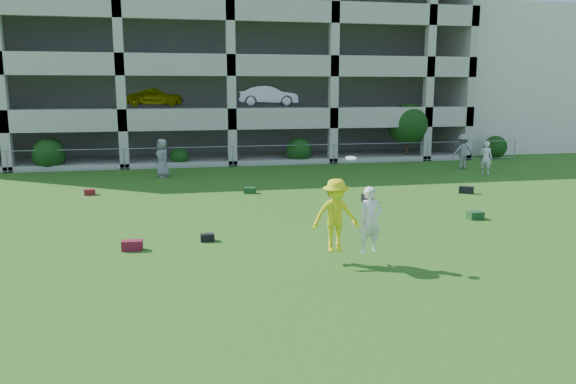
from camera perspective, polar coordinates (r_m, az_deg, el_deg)
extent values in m
plane|color=#235114|center=(14.06, 3.01, -7.78)|extent=(100.00, 100.00, 0.00)
cube|color=beige|center=(48.71, 21.45, 10.45)|extent=(16.00, 14.00, 10.00)
imported|color=slate|center=(28.95, -12.63, 3.39)|extent=(0.95, 1.11, 1.93)
imported|color=silver|center=(31.02, 19.48, 3.31)|extent=(0.72, 0.75, 1.73)
imported|color=slate|center=(32.72, 17.33, 3.95)|extent=(1.29, 0.79, 1.93)
cube|color=#5A0F1A|center=(16.13, -15.55, -5.25)|extent=(0.57, 0.34, 0.28)
cube|color=black|center=(16.63, -8.19, -4.60)|extent=(0.40, 0.26, 0.22)
cube|color=#15391D|center=(20.26, 18.49, -2.26)|extent=(0.51, 0.37, 0.26)
cube|color=black|center=(22.38, 8.05, -0.59)|extent=(0.43, 0.43, 0.30)
cube|color=black|center=(25.09, 17.67, 0.21)|extent=(0.67, 0.58, 0.30)
cube|color=#5F1610|center=(24.99, -19.50, -0.01)|extent=(0.48, 0.34, 0.24)
cube|color=black|center=(23.99, -3.91, 0.17)|extent=(0.57, 0.44, 0.25)
imported|color=yellow|center=(14.17, 4.87, -2.39)|extent=(1.21, 0.71, 1.86)
imported|color=silver|center=(14.25, 8.37, -2.83)|extent=(0.66, 0.48, 1.69)
cylinder|color=white|center=(14.08, 6.42, 3.43)|extent=(0.27, 0.27, 0.09)
cube|color=#9E998C|center=(45.81, -7.66, 12.36)|extent=(30.00, 0.50, 12.00)
cube|color=#9E998C|center=(42.98, 13.57, 12.30)|extent=(0.50, 14.00, 12.00)
cube|color=#9E998C|center=(39.29, -6.72, 4.17)|extent=(30.00, 14.00, 0.30)
cube|color=#9E998C|center=(39.08, -6.82, 8.55)|extent=(30.00, 14.00, 0.30)
cube|color=#9E998C|center=(39.10, -6.91, 12.95)|extent=(30.00, 14.00, 0.30)
cube|color=#9E998C|center=(39.35, -7.01, 17.31)|extent=(30.00, 14.00, 0.30)
cube|color=#9E998C|center=(32.29, -5.70, 7.12)|extent=(30.00, 0.30, 0.90)
cube|color=#9E998C|center=(32.26, -5.80, 12.45)|extent=(30.00, 0.30, 0.90)
cube|color=#9E998C|center=(32.51, -5.90, 17.74)|extent=(30.00, 0.30, 0.90)
cube|color=#9E998C|center=(32.30, -16.76, 12.86)|extent=(0.50, 0.50, 12.00)
cube|color=#9E998C|center=(32.38, -5.84, 13.23)|extent=(0.50, 0.50, 12.00)
cube|color=#9E998C|center=(33.55, 4.68, 13.15)|extent=(0.50, 0.50, 12.00)
cube|color=#9E998C|center=(35.71, 14.19, 12.71)|extent=(0.50, 0.50, 12.00)
cube|color=#605E59|center=(41.08, -7.16, 12.61)|extent=(29.00, 9.00, 11.60)
imported|color=yellow|center=(36.92, -13.60, 9.48)|extent=(4.01, 1.95, 1.32)
imported|color=silver|center=(37.45, -2.06, 9.77)|extent=(4.05, 1.52, 1.32)
cylinder|color=gray|center=(33.25, -26.66, 2.78)|extent=(0.06, 0.06, 1.20)
cylinder|color=gray|center=(32.23, -16.29, 3.26)|extent=(0.06, 0.06, 1.20)
cylinder|color=gray|center=(32.32, -5.61, 3.65)|extent=(0.06, 0.06, 1.20)
cylinder|color=gray|center=(33.49, 4.67, 3.91)|extent=(0.06, 0.06, 1.20)
cylinder|color=gray|center=(35.65, 13.98, 4.03)|extent=(0.06, 0.06, 1.20)
cylinder|color=gray|center=(38.63, 22.05, 4.05)|extent=(0.06, 0.06, 1.20)
cylinder|color=gray|center=(32.26, -5.63, 4.62)|extent=(36.00, 0.04, 0.04)
cylinder|color=gray|center=(32.38, -5.60, 2.74)|extent=(36.00, 0.04, 0.04)
sphere|color=#163D11|center=(33.35, -23.11, 3.56)|extent=(1.76, 1.76, 1.76)
sphere|color=#163D11|center=(32.74, -10.96, 3.51)|extent=(1.10, 1.10, 1.10)
sphere|color=#163D11|center=(33.54, 1.09, 4.24)|extent=(1.54, 1.54, 1.54)
cylinder|color=#382314|center=(35.92, 12.01, 4.76)|extent=(0.16, 0.16, 1.96)
sphere|color=#163D11|center=(35.82, 12.09, 6.77)|extent=(2.52, 2.52, 2.52)
sphere|color=#163D11|center=(38.58, 20.33, 4.32)|extent=(1.43, 1.43, 1.43)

